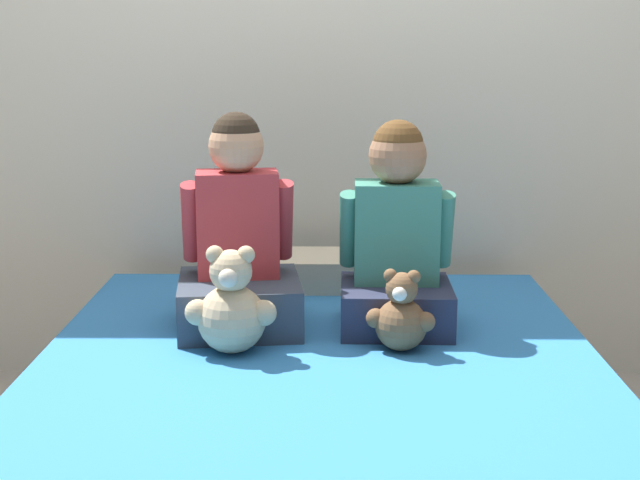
# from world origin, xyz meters

# --- Properties ---
(wall_behind_bed) EXTENTS (8.00, 0.06, 2.50)m
(wall_behind_bed) POSITION_xyz_m (0.00, 1.09, 1.25)
(wall_behind_bed) COLOR silver
(wall_behind_bed) RESTS_ON ground_plane
(bed) EXTENTS (1.55, 1.89, 0.43)m
(bed) POSITION_xyz_m (0.00, 0.00, 0.21)
(bed) COLOR #997F60
(bed) RESTS_ON ground_plane
(child_on_left) EXTENTS (0.40, 0.39, 0.64)m
(child_on_left) POSITION_xyz_m (-0.24, 0.33, 0.67)
(child_on_left) COLOR #384251
(child_on_left) RESTS_ON bed
(child_on_right) EXTENTS (0.34, 0.32, 0.62)m
(child_on_right) POSITION_xyz_m (0.23, 0.33, 0.69)
(child_on_right) COLOR #282D47
(child_on_right) RESTS_ON bed
(teddy_bear_held_by_left_child) EXTENTS (0.25, 0.19, 0.30)m
(teddy_bear_held_by_left_child) POSITION_xyz_m (-0.24, 0.08, 0.55)
(teddy_bear_held_by_left_child) COLOR #D1B78E
(teddy_bear_held_by_left_child) RESTS_ON bed
(teddy_bear_held_by_right_child) EXTENTS (0.19, 0.14, 0.23)m
(teddy_bear_held_by_right_child) POSITION_xyz_m (0.23, 0.11, 0.52)
(teddy_bear_held_by_right_child) COLOR brown
(teddy_bear_held_by_right_child) RESTS_ON bed
(pillow_at_headboard) EXTENTS (0.45, 0.27, 0.11)m
(pillow_at_headboard) POSITION_xyz_m (0.00, 0.78, 0.48)
(pillow_at_headboard) COLOR beige
(pillow_at_headboard) RESTS_ON bed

